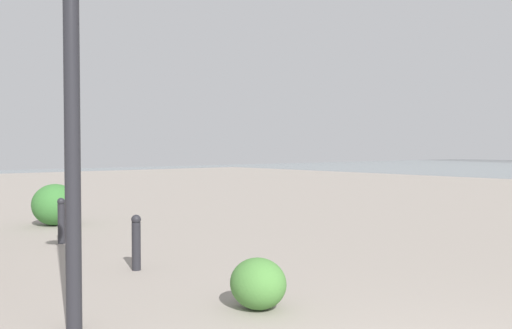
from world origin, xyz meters
name	(u,v)px	position (x,y,z in m)	size (l,w,h in m)	color
lamppost	(71,44)	(3.64, 0.91, 2.57)	(0.98, 0.28, 3.84)	#232328
bollard_near	(136,241)	(5.42, -0.62, 0.39)	(0.13, 0.13, 0.75)	#232328
bollard_mid	(61,220)	(8.05, -0.57, 0.41)	(0.13, 0.13, 0.79)	#232328
shrub_low	(258,283)	(3.05, -0.77, 0.26)	(0.61, 0.55, 0.52)	#477F38
shrub_round	(55,205)	(10.31, -1.25, 0.44)	(1.04, 0.94, 0.89)	#387533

